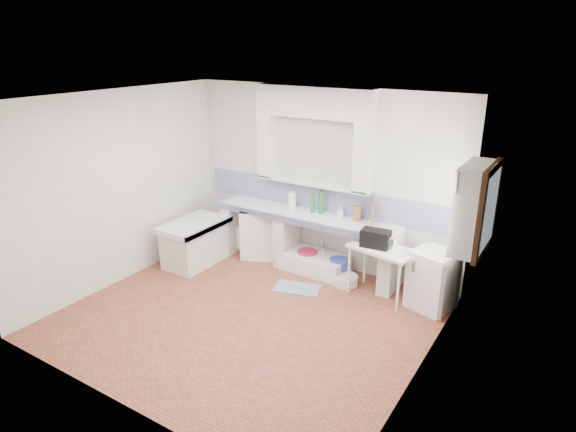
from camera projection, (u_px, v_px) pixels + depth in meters
The scene contains 36 objects.
floor at pixel (248, 316), 6.50m from camera, with size 4.50×4.50×0.00m, color #9C513A.
ceiling at pixel (241, 99), 5.56m from camera, with size 4.50×4.50×0.00m, color white.
wall_back at pixel (322, 179), 7.63m from camera, with size 4.50×4.50×0.00m, color white.
wall_front at pixel (111, 280), 4.43m from camera, with size 4.50×4.50×0.00m, color white.
wall_left at pixel (120, 188), 7.15m from camera, with size 4.50×4.50×0.00m, color white.
wall_right at pixel (427, 257), 4.91m from camera, with size 4.50×4.50×0.00m, color white.
alcove_mass at pixel (314, 102), 7.18m from camera, with size 1.90×0.25×0.45m, color white.
window_frame at pixel (475, 208), 5.71m from camera, with size 0.35×0.86×1.06m, color #372311.
lace_valance at pixel (466, 174), 5.65m from camera, with size 0.01×0.84×0.24m, color white.
counter_slab at pixel (307, 217), 7.62m from camera, with size 3.00×0.60×0.08m, color white.
counter_lip at pixel (297, 222), 7.40m from camera, with size 3.00×0.04×0.10m, color navy.
counter_pier_left at pixel (236, 227), 8.47m from camera, with size 0.20×0.55×0.82m, color white.
counter_pier_mid at pixel (287, 239), 7.95m from camera, with size 0.20×0.55×0.82m, color white.
counter_pier_right at pixel (391, 264), 7.07m from camera, with size 0.20×0.55×0.82m, color white.
peninsula_top at pixel (194, 225), 7.85m from camera, with size 0.70×1.10×0.08m, color white.
peninsula_base at pixel (195, 245), 7.97m from camera, with size 0.60×1.00×0.62m, color white.
peninsula_lip at pixel (210, 229), 7.68m from camera, with size 0.04×1.10×0.10m, color navy.
backsplash at pixel (321, 198), 7.71m from camera, with size 4.27×0.03×0.40m, color navy.
stove at pixel (260, 232), 8.22m from camera, with size 0.58×0.56×0.82m, color white.
sink at pixel (315, 263), 7.75m from camera, with size 1.02×0.55×0.24m, color white.
side_table at pixel (381, 272), 6.89m from camera, with size 0.89×0.50×0.04m, color white.
fridge at pixel (433, 280), 6.61m from camera, with size 0.53×0.53×0.82m, color white.
bucket_red at pixel (307, 260), 7.81m from camera, with size 0.32×0.32×0.30m, color #CB2445.
bucket_orange at pixel (313, 263), 7.76m from camera, with size 0.28×0.28×0.26m, color #DA5F2A.
bucket_blue at pixel (339, 268), 7.55m from camera, with size 0.31×0.31×0.29m, color blue.
basin_white at pixel (346, 280), 7.33m from camera, with size 0.36×0.36×0.14m, color white.
water_bottle_a at pixel (317, 256), 7.92m from camera, with size 0.08×0.08×0.32m, color silver.
water_bottle_b at pixel (323, 258), 7.86m from camera, with size 0.08×0.08×0.32m, color silver.
black_bag at pixel (376, 238), 6.76m from camera, with size 0.39×0.22×0.24m, color black.
green_bottle_a at pixel (313, 204), 7.63m from camera, with size 0.06×0.06×0.28m, color #266C29.
green_bottle_b at pixel (321, 202), 7.58m from camera, with size 0.08×0.08×0.37m, color #266C29.
knife_block at pixel (357, 213), 7.30m from camera, with size 0.11×0.09×0.23m, color olive.
cutting_board at pixel (373, 213), 7.16m from camera, with size 0.02×0.25×0.33m, color olive.
paper_towel at pixel (292, 201), 7.82m from camera, with size 0.13×0.13×0.26m, color white.
soap_bottle at pixel (341, 211), 7.44m from camera, with size 0.08×0.09×0.19m, color white.
rug at pixel (297, 288), 7.23m from camera, with size 0.66×0.38×0.01m, color #375C8D.
Camera 1 is at (3.46, -4.53, 3.44)m, focal length 30.88 mm.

